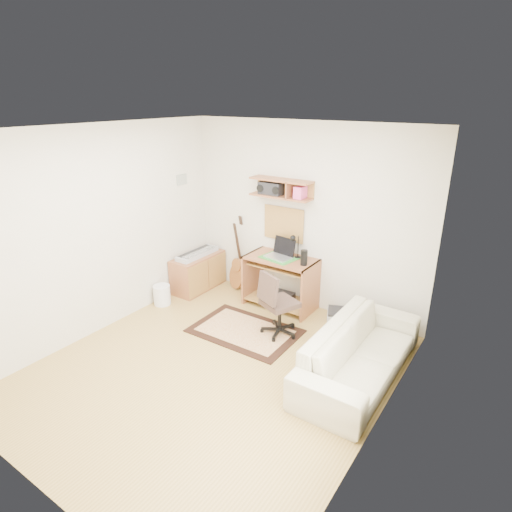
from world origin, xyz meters
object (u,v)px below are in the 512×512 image
Objects in this scene: sofa at (361,344)px; task_chair at (280,303)px; desk at (280,282)px; cabinet at (198,272)px; printer at (343,316)px.

task_chair is at bearing 78.31° from sofa.
desk is 1.11× the size of cabinet.
desk reaches higher than cabinet.
cabinet is at bearing -171.94° from desk.
cabinet is 2.19× the size of printer.
desk is 0.99m from printer.
desk is 1.81m from sofa.
task_chair is (0.40, -0.67, 0.06)m from desk.
task_chair is 0.45× the size of sofa.
sofa reaches higher than printer.
sofa reaches higher than desk.
desk is at bearing 161.37° from printer.
sofa is (1.17, -0.24, -0.05)m from task_chair.
task_chair is 0.99m from printer.
sofa is (2.96, -0.72, 0.11)m from cabinet.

